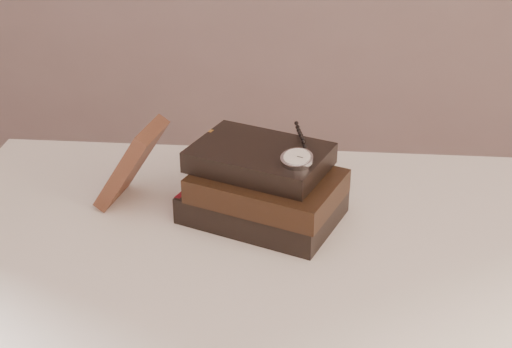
{
  "coord_description": "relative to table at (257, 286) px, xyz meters",
  "views": [
    {
      "loc": [
        0.08,
        -0.56,
        1.34
      ],
      "look_at": [
        -0.01,
        0.41,
        0.82
      ],
      "focal_mm": 51.14,
      "sensor_mm": 36.0,
      "label": 1
    }
  ],
  "objects": [
    {
      "name": "journal",
      "position": [
        -0.21,
        0.09,
        0.16
      ],
      "size": [
        0.12,
        0.11,
        0.14
      ],
      "primitive_type": "cube",
      "rotation": [
        0.0,
        0.58,
        -0.19
      ],
      "color": "#3E2118",
      "rests_on": "table"
    },
    {
      "name": "eyeglasses",
      "position": [
        -0.04,
        0.16,
        0.16
      ],
      "size": [
        0.13,
        0.14,
        0.05
      ],
      "color": "silver",
      "rests_on": "book_stack"
    },
    {
      "name": "book_stack",
      "position": [
        0.0,
        0.05,
        0.15
      ],
      "size": [
        0.27,
        0.23,
        0.11
      ],
      "color": "black",
      "rests_on": "table"
    },
    {
      "name": "pocket_watch",
      "position": [
        0.06,
        0.03,
        0.21
      ],
      "size": [
        0.06,
        0.15,
        0.02
      ],
      "color": "silver",
      "rests_on": "book_stack"
    },
    {
      "name": "table",
      "position": [
        0.0,
        0.0,
        0.0
      ],
      "size": [
        1.0,
        0.6,
        0.75
      ],
      "color": "white",
      "rests_on": "ground"
    }
  ]
}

